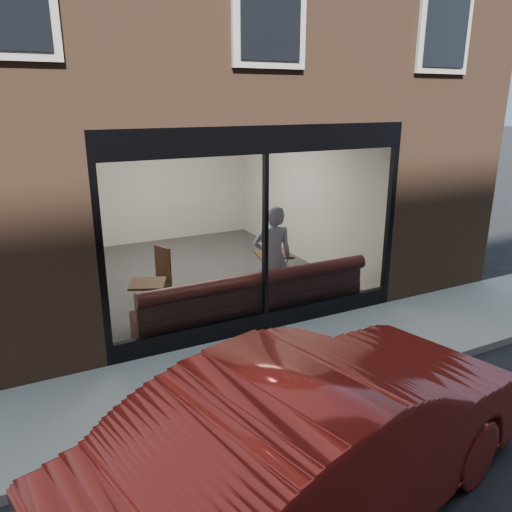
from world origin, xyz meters
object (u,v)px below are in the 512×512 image
person (273,258)px  cafe_table_right (273,254)px  parked_car (324,438)px  cafe_chair_left (156,285)px  banquette (254,308)px  cafe_table_left (147,284)px

person → cafe_table_right: size_ratio=2.94×
cafe_table_right → parked_car: parked_car is taller
cafe_table_right → cafe_chair_left: cafe_table_right is taller
cafe_chair_left → banquette: bearing=100.0°
person → parked_car: size_ratio=0.40×
parked_car → banquette: bearing=-32.5°
person → cafe_chair_left: person is taller
person → cafe_table_left: (-2.13, 0.28, -0.19)m
person → cafe_table_left: size_ratio=3.43×
cafe_chair_left → parked_car: bearing=64.8°
cafe_table_left → cafe_table_right: size_ratio=0.86×
cafe_table_left → cafe_table_right: bearing=10.2°
person → cafe_chair_left: 2.31m
banquette → cafe_chair_left: banquette is taller
cafe_table_left → parked_car: parked_car is taller
person → banquette: bearing=45.9°
person → cafe_table_right: bearing=-103.7°
banquette → cafe_table_right: (0.95, 1.04, 0.52)m
cafe_table_right → person: bearing=-119.9°
person → cafe_table_left: bearing=8.8°
banquette → cafe_chair_left: 2.08m
person → parked_car: bearing=82.8°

